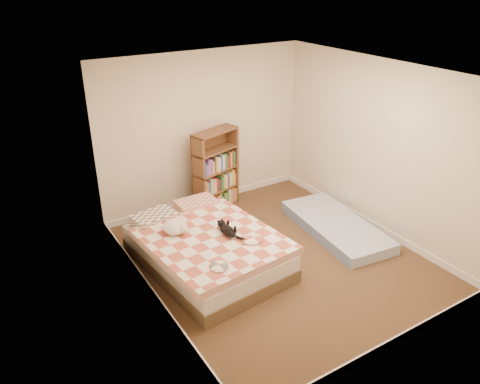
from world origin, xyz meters
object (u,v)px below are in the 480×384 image
bed (206,248)px  floor_mattress (336,226)px  black_cat (227,230)px  bookshelf (215,179)px  white_dog (175,227)px

bed → floor_mattress: (2.06, -0.26, -0.17)m
floor_mattress → black_cat: (-1.84, 0.08, 0.47)m
bed → bookshelf: (0.92, 1.37, 0.25)m
white_dog → bed: bearing=-18.0°
bed → white_dog: bearing=145.6°
bed → black_cat: bearing=-44.8°
bookshelf → floor_mattress: bearing=-71.6°
black_cat → floor_mattress: bearing=0.1°
floor_mattress → white_dog: 2.48m
floor_mattress → bookshelf: bearing=131.6°
white_dog → bookshelf: bearing=54.3°
bookshelf → white_dog: 1.73m
black_cat → white_dog: bearing=149.4°
bookshelf → black_cat: 1.70m
bookshelf → black_cat: (-0.69, -1.55, 0.05)m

